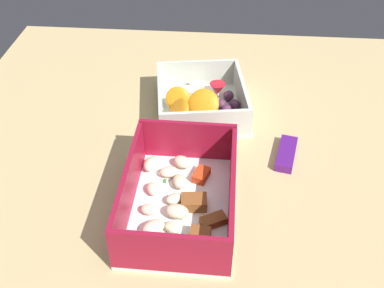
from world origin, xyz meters
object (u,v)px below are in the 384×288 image
at_px(pasta_container, 180,199).
at_px(candy_bar, 286,154).
at_px(fruit_bowl, 201,103).
at_px(paper_cup_liner, 190,70).

distance_m(pasta_container, candy_bar, 0.18).
bearing_deg(fruit_bowl, paper_cup_liner, -166.48).
bearing_deg(paper_cup_liner, pasta_container, 2.72).
height_order(fruit_bowl, candy_bar, fruit_bowl).
height_order(fruit_bowl, paper_cup_liner, fruit_bowl).
xyz_separation_m(pasta_container, candy_bar, (-0.11, 0.14, -0.01)).
distance_m(candy_bar, paper_cup_liner, 0.26).
bearing_deg(paper_cup_liner, fruit_bowl, 13.52).
bearing_deg(candy_bar, pasta_container, -51.33).
bearing_deg(candy_bar, paper_cup_liner, -143.50).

